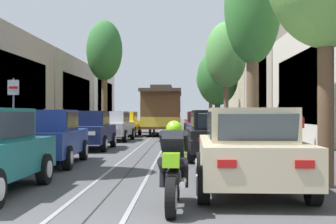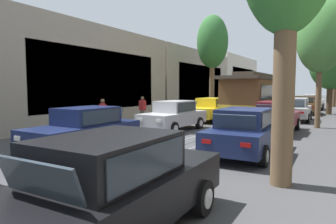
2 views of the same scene
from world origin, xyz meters
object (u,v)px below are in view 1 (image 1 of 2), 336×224
(pedestrian_crossing_far, at_px, (63,122))
(parked_car_white_far_right, at_px, (196,120))
(parked_car_silver_fifth_right, at_px, (199,123))
(street_tree_kerb_right_mid, at_px, (226,55))
(parked_car_navy_mid_right, at_px, (208,128))
(street_tree_kerb_left_second, at_px, (104,52))
(pedestrian_on_left_pavement, at_px, (45,124))
(parked_car_silver_fourth_left, at_px, (113,126))
(parked_car_navy_mid_left, at_px, (88,130))
(parked_car_yellow_fifth_left, at_px, (124,124))
(parked_car_maroon_fourth_right, at_px, (201,125))
(motorcycle_with_rider, at_px, (174,167))
(street_tree_kerb_right_second, at_px, (253,11))
(street_tree_kerb_right_fourth, at_px, (218,78))
(parked_car_beige_near_right, at_px, (249,150))
(parked_car_brown_sixth_right, at_px, (196,121))
(street_tree_kerb_right_far, at_px, (211,79))
(street_sign_post, at_px, (13,109))
(parked_car_black_second_right, at_px, (216,134))
(pedestrian_on_right_pavement, at_px, (299,126))
(cable_car_trolley, at_px, (162,111))

(pedestrian_crossing_far, bearing_deg, parked_car_white_far_right, 67.28)
(parked_car_silver_fifth_right, height_order, street_tree_kerb_right_mid, street_tree_kerb_right_mid)
(parked_car_navy_mid_right, height_order, street_tree_kerb_left_second, street_tree_kerb_left_second)
(street_tree_kerb_right_mid, bearing_deg, pedestrian_crossing_far, -159.20)
(street_tree_kerb_left_second, height_order, pedestrian_on_left_pavement, street_tree_kerb_left_second)
(parked_car_silver_fourth_left, distance_m, street_tree_kerb_right_mid, 9.33)
(parked_car_navy_mid_left, height_order, parked_car_white_far_right, same)
(parked_car_yellow_fifth_left, bearing_deg, parked_car_maroon_fourth_right, -32.69)
(street_tree_kerb_left_second, bearing_deg, motorcycle_with_rider, -78.75)
(street_tree_kerb_right_second, bearing_deg, street_tree_kerb_right_fourth, 89.54)
(parked_car_yellow_fifth_left, xyz_separation_m, parked_car_white_far_right, (5.10, 15.54, 0.00))
(parked_car_beige_near_right, xyz_separation_m, parked_car_brown_sixth_right, (-0.05, 31.16, 0.00))
(parked_car_navy_mid_left, distance_m, motorcycle_with_rider, 12.79)
(street_tree_kerb_right_fourth, distance_m, street_tree_kerb_right_far, 11.44)
(street_sign_post, bearing_deg, parked_car_yellow_fifth_left, 83.88)
(parked_car_black_second_right, xyz_separation_m, pedestrian_on_right_pavement, (4.37, 7.15, 0.10))
(parked_car_navy_mid_right, height_order, parked_car_silver_fifth_right, same)
(parked_car_silver_fifth_right, relative_size, pedestrian_on_left_pavement, 2.59)
(parked_car_maroon_fourth_right, bearing_deg, street_tree_kerb_right_second, -78.34)
(street_tree_kerb_right_mid, relative_size, motorcycle_with_rider, 3.68)
(parked_car_beige_near_right, distance_m, street_tree_kerb_right_fourth, 32.00)
(street_tree_kerb_right_fourth, xyz_separation_m, pedestrian_on_left_pavement, (-9.80, -17.18, -3.49))
(parked_car_beige_near_right, height_order, parked_car_white_far_right, same)
(street_tree_kerb_right_fourth, xyz_separation_m, pedestrian_crossing_far, (-9.79, -13.65, -3.47))
(parked_car_brown_sixth_right, xyz_separation_m, street_tree_kerb_right_second, (1.63, -20.84, 4.81))
(parked_car_beige_near_right, distance_m, street_tree_kerb_right_second, 11.50)
(pedestrian_crossing_far, bearing_deg, parked_car_maroon_fourth_right, 5.30)
(street_tree_kerb_left_second, bearing_deg, cable_car_trolley, -35.51)
(parked_car_brown_sixth_right, distance_m, parked_car_white_far_right, 6.30)
(cable_car_trolley, relative_size, pedestrian_crossing_far, 5.27)
(parked_car_brown_sixth_right, relative_size, street_tree_kerb_right_second, 0.54)
(parked_car_navy_mid_left, height_order, pedestrian_crossing_far, pedestrian_crossing_far)
(parked_car_silver_fourth_left, bearing_deg, street_tree_kerb_right_mid, 37.39)
(parked_car_beige_near_right, height_order, pedestrian_crossing_far, pedestrian_crossing_far)
(parked_car_white_far_right, distance_m, street_sign_post, 31.94)
(parked_car_brown_sixth_right, relative_size, parked_car_white_far_right, 1.01)
(cable_car_trolley, bearing_deg, street_sign_post, -103.08)
(parked_car_navy_mid_right, height_order, parked_car_brown_sixth_right, same)
(parked_car_navy_mid_left, bearing_deg, parked_car_black_second_right, -39.46)
(street_tree_kerb_left_second, height_order, cable_car_trolley, street_tree_kerb_left_second)
(parked_car_yellow_fifth_left, bearing_deg, parked_car_silver_fifth_right, 31.84)
(pedestrian_on_right_pavement, bearing_deg, street_tree_kerb_right_second, -128.52)
(parked_car_white_far_right, bearing_deg, street_tree_kerb_right_fourth, -73.71)
(street_tree_kerb_right_far, distance_m, pedestrian_on_right_pavement, 29.94)
(parked_car_beige_near_right, bearing_deg, motorcycle_with_rider, -129.83)
(street_tree_kerb_left_second, height_order, street_tree_kerb_right_mid, street_tree_kerb_left_second)
(parked_car_black_second_right, distance_m, parked_car_maroon_fourth_right, 12.35)
(street_tree_kerb_right_fourth, relative_size, street_tree_kerb_right_far, 0.95)
(pedestrian_on_right_pavement, bearing_deg, parked_car_maroon_fourth_right, 130.10)
(parked_car_navy_mid_right, bearing_deg, parked_car_silver_fifth_right, 89.93)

